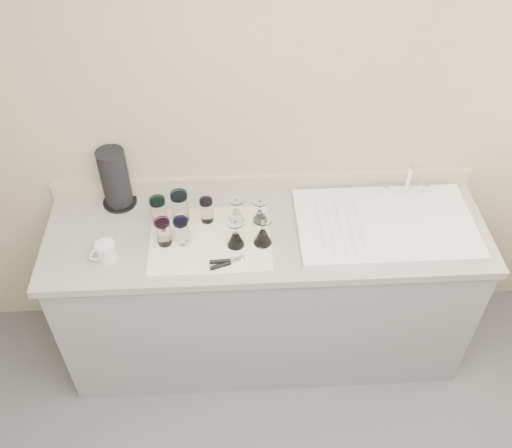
{
  "coord_description": "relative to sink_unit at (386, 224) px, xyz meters",
  "views": [
    {
      "loc": [
        -0.15,
        -0.67,
        2.77
      ],
      "look_at": [
        -0.05,
        1.15,
        1.0
      ],
      "focal_mm": 40.0,
      "sensor_mm": 36.0,
      "label": 1
    }
  ],
  "objects": [
    {
      "name": "white_mug",
      "position": [
        -1.27,
        -0.13,
        0.03
      ],
      "size": [
        0.13,
        0.11,
        0.09
      ],
      "color": "silver",
      "rests_on": "counter_unit"
    },
    {
      "name": "goblet_back_left",
      "position": [
        -0.69,
        0.07,
        0.03
      ],
      "size": [
        0.07,
        0.07,
        0.13
      ],
      "color": "white",
      "rests_on": "dish_towel"
    },
    {
      "name": "can_opener",
      "position": [
        -0.74,
        -0.2,
        -0.0
      ],
      "size": [
        0.15,
        0.07,
        0.02
      ],
      "color": "silver",
      "rests_on": "dish_towel"
    },
    {
      "name": "dish_towel",
      "position": [
        -0.82,
        -0.04,
        -0.02
      ],
      "size": [
        0.55,
        0.42,
        0.01
      ],
      "primitive_type": "cube",
      "color": "white",
      "rests_on": "counter_unit"
    },
    {
      "name": "goblet_front_right",
      "position": [
        -0.58,
        -0.08,
        0.04
      ],
      "size": [
        0.08,
        0.08,
        0.15
      ],
      "color": "white",
      "rests_on": "dish_towel"
    },
    {
      "name": "tumbler_teal",
      "position": [
        -1.05,
        0.07,
        0.06
      ],
      "size": [
        0.07,
        0.07,
        0.15
      ],
      "color": "white",
      "rests_on": "dish_towel"
    },
    {
      "name": "tumbler_purple",
      "position": [
        -0.83,
        0.08,
        0.05
      ],
      "size": [
        0.06,
        0.06,
        0.13
      ],
      "color": "white",
      "rests_on": "dish_towel"
    },
    {
      "name": "paper_towel_roll",
      "position": [
        -1.26,
        0.23,
        0.13
      ],
      "size": [
        0.16,
        0.16,
        0.31
      ],
      "color": "black",
      "rests_on": "counter_unit"
    },
    {
      "name": "tumbler_blue",
      "position": [
        -0.94,
        -0.05,
        0.06
      ],
      "size": [
        0.07,
        0.07,
        0.13
      ],
      "color": "white",
      "rests_on": "dish_towel"
    },
    {
      "name": "tumbler_cyan",
      "position": [
        -0.95,
        0.09,
        0.07
      ],
      "size": [
        0.08,
        0.08,
        0.16
      ],
      "color": "white",
      "rests_on": "dish_towel"
    },
    {
      "name": "goblet_back_right",
      "position": [
        -0.58,
        0.06,
        0.03
      ],
      "size": [
        0.07,
        0.07,
        0.13
      ],
      "color": "white",
      "rests_on": "dish_towel"
    },
    {
      "name": "sink_unit",
      "position": [
        0.0,
        0.0,
        0.0
      ],
      "size": [
        0.82,
        0.5,
        0.22
      ],
      "color": "white",
      "rests_on": "counter_unit"
    },
    {
      "name": "counter_unit",
      "position": [
        -0.55,
        -0.0,
        -0.47
      ],
      "size": [
        2.06,
        0.62,
        0.9
      ],
      "color": "slate",
      "rests_on": "ground"
    },
    {
      "name": "room_envelope",
      "position": [
        -0.55,
        -1.2,
        0.64
      ],
      "size": [
        3.54,
        3.5,
        2.52
      ],
      "color": "#4B4B50",
      "rests_on": "ground"
    },
    {
      "name": "goblet_front_left",
      "position": [
        -0.7,
        -0.09,
        0.04
      ],
      "size": [
        0.08,
        0.08,
        0.14
      ],
      "color": "white",
      "rests_on": "dish_towel"
    },
    {
      "name": "tumbler_magenta",
      "position": [
        -1.02,
        -0.06,
        0.06
      ],
      "size": [
        0.07,
        0.07,
        0.14
      ],
      "color": "white",
      "rests_on": "dish_towel"
    }
  ]
}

